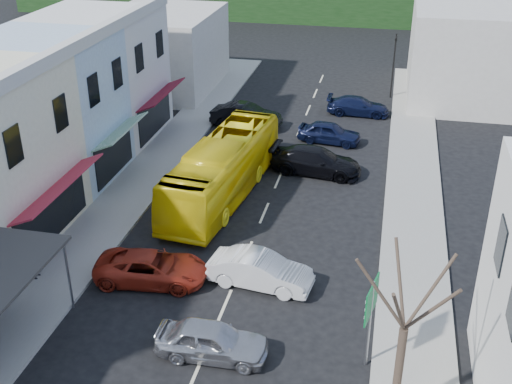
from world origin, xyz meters
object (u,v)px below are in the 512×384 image
(bus, at_px, (223,170))
(traffic_signal, at_px, (393,66))
(car_white, at_px, (260,271))
(direction_sign, at_px, (369,325))
(car_silver, at_px, (212,340))
(street_tree, at_px, (404,329))
(car_red, at_px, (152,267))
(pedestrian_left, at_px, (34,260))

(bus, xyz_separation_m, traffic_signal, (8.35, 18.82, 0.92))
(car_white, height_order, direction_sign, direction_sign)
(car_silver, bearing_deg, street_tree, -105.48)
(car_red, bearing_deg, traffic_signal, -24.65)
(pedestrian_left, bearing_deg, car_white, -85.25)
(street_tree, bearing_deg, bus, 123.58)
(bus, relative_size, direction_sign, 3.26)
(pedestrian_left, bearing_deg, direction_sign, -104.47)
(bus, bearing_deg, car_red, -89.93)
(bus, bearing_deg, car_white, -58.25)
(traffic_signal, bearing_deg, direction_sign, 94.22)
(car_silver, distance_m, traffic_signal, 31.77)
(direction_sign, bearing_deg, traffic_signal, 101.69)
(car_red, distance_m, pedestrian_left, 4.99)
(bus, height_order, traffic_signal, traffic_signal)
(bus, height_order, street_tree, street_tree)
(bus, height_order, direction_sign, direction_sign)
(bus, distance_m, traffic_signal, 20.61)
(pedestrian_left, xyz_separation_m, street_tree, (15.16, -4.72, 2.66))
(car_white, relative_size, direction_sign, 1.24)
(street_tree, bearing_deg, pedestrian_left, 162.72)
(pedestrian_left, height_order, traffic_signal, traffic_signal)
(direction_sign, bearing_deg, car_white, 151.33)
(car_red, relative_size, street_tree, 0.63)
(car_silver, distance_m, direction_sign, 5.62)
(direction_sign, xyz_separation_m, street_tree, (1.00, -2.39, 1.88))
(car_white, distance_m, direction_sign, 6.24)
(car_silver, bearing_deg, pedestrian_left, 69.60)
(bus, bearing_deg, traffic_signal, 72.46)
(car_silver, height_order, street_tree, street_tree)
(bus, height_order, car_white, bus)
(direction_sign, relative_size, street_tree, 0.49)
(car_silver, xyz_separation_m, car_white, (0.79, 4.70, 0.00))
(traffic_signal, bearing_deg, street_tree, 95.97)
(car_red, relative_size, traffic_signal, 0.93)
(car_silver, relative_size, direction_sign, 1.24)
(car_white, height_order, car_red, same)
(pedestrian_left, relative_size, street_tree, 0.23)
(car_red, distance_m, street_tree, 12.11)
(car_white, bearing_deg, bus, 32.58)
(car_red, bearing_deg, car_white, -87.38)
(street_tree, xyz_separation_m, traffic_signal, (-1.00, 32.91, -1.19))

